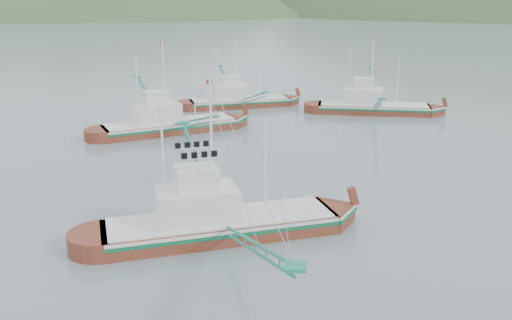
# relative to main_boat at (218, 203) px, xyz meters

# --- Properties ---
(ground) EXTENTS (1200.00, 1200.00, 0.00)m
(ground) POSITION_rel_main_boat_xyz_m (1.69, 1.75, -2.38)
(ground) COLOR slate
(ground) RESTS_ON ground
(main_boat) EXTENTS (16.34, 27.58, 11.69)m
(main_boat) POSITION_rel_main_boat_xyz_m (0.00, 0.00, 0.00)
(main_boat) COLOR maroon
(main_boat) RESTS_ON ground
(bg_boat_far) EXTENTS (14.70, 24.84, 10.50)m
(bg_boat_far) POSITION_rel_main_boat_xyz_m (-4.92, 44.85, -0.28)
(bg_boat_far) COLOR maroon
(bg_boat_far) RESTS_ON ground
(bg_boat_right) EXTENTS (15.12, 27.21, 11.01)m
(bg_boat_right) POSITION_rel_main_boat_xyz_m (13.79, 42.46, -0.87)
(bg_boat_right) COLOR maroon
(bg_boat_right) RESTS_ON ground
(bg_boat_left) EXTENTS (19.67, 26.06, 11.56)m
(bg_boat_left) POSITION_rel_main_boat_xyz_m (-10.94, 28.63, 0.05)
(bg_boat_left) COLOR maroon
(bg_boat_left) RESTS_ON ground
(headland_left) EXTENTS (448.00, 308.00, 210.00)m
(headland_left) POSITION_rel_main_boat_xyz_m (-178.31, 361.75, -2.38)
(headland_left) COLOR #3A532A
(headland_left) RESTS_ON ground
(ridge_distant) EXTENTS (960.00, 400.00, 240.00)m
(ridge_distant) POSITION_rel_main_boat_xyz_m (31.69, 561.75, -2.38)
(ridge_distant) COLOR slate
(ridge_distant) RESTS_ON ground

